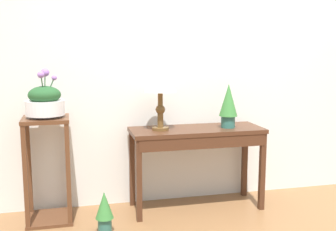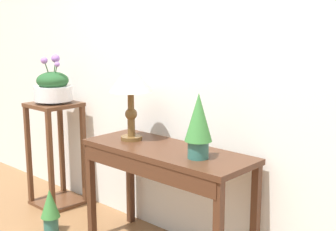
{
  "view_description": "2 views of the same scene",
  "coord_description": "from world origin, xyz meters",
  "px_view_note": "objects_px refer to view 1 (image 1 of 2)",
  "views": [
    {
      "loc": [
        -1.22,
        -2.19,
        1.4
      ],
      "look_at": [
        -0.4,
        1.21,
        0.84
      ],
      "focal_mm": 44.1,
      "sensor_mm": 36.0,
      "label": 1
    },
    {
      "loc": [
        1.71,
        -0.85,
        1.48
      ],
      "look_at": [
        -0.23,
        1.26,
        0.91
      ],
      "focal_mm": 48.53,
      "sensor_mm": 36.0,
      "label": 2
    }
  ],
  "objects_px": {
    "console_table": "(197,140)",
    "table_lamp": "(160,84)",
    "pedestal_stand_left": "(48,170)",
    "potted_plant_floor": "(104,210)",
    "potted_plant_on_console": "(228,104)",
    "planter_bowl_wide": "(45,101)"
  },
  "relations": [
    {
      "from": "console_table",
      "to": "potted_plant_floor",
      "type": "bearing_deg",
      "value": -159.92
    },
    {
      "from": "table_lamp",
      "to": "potted_plant_floor",
      "type": "relative_size",
      "value": 1.56
    },
    {
      "from": "table_lamp",
      "to": "potted_plant_floor",
      "type": "height_order",
      "value": "table_lamp"
    },
    {
      "from": "table_lamp",
      "to": "console_table",
      "type": "bearing_deg",
      "value": -4.32
    },
    {
      "from": "table_lamp",
      "to": "potted_plant_floor",
      "type": "bearing_deg",
      "value": -147.29
    },
    {
      "from": "console_table",
      "to": "potted_plant_on_console",
      "type": "distance_m",
      "value": 0.42
    },
    {
      "from": "table_lamp",
      "to": "potted_plant_on_console",
      "type": "xyz_separation_m",
      "value": [
        0.6,
        -0.03,
        -0.18
      ]
    },
    {
      "from": "pedestal_stand_left",
      "to": "potted_plant_floor",
      "type": "height_order",
      "value": "pedestal_stand_left"
    },
    {
      "from": "pedestal_stand_left",
      "to": "potted_plant_floor",
      "type": "relative_size",
      "value": 2.62
    },
    {
      "from": "pedestal_stand_left",
      "to": "planter_bowl_wide",
      "type": "distance_m",
      "value": 0.56
    },
    {
      "from": "pedestal_stand_left",
      "to": "planter_bowl_wide",
      "type": "relative_size",
      "value": 2.22
    },
    {
      "from": "pedestal_stand_left",
      "to": "potted_plant_floor",
      "type": "bearing_deg",
      "value": -39.63
    },
    {
      "from": "pedestal_stand_left",
      "to": "planter_bowl_wide",
      "type": "xyz_separation_m",
      "value": [
        0.0,
        -0.0,
        0.56
      ]
    },
    {
      "from": "potted_plant_on_console",
      "to": "pedestal_stand_left",
      "type": "height_order",
      "value": "potted_plant_on_console"
    },
    {
      "from": "potted_plant_on_console",
      "to": "pedestal_stand_left",
      "type": "bearing_deg",
      "value": 178.2
    },
    {
      "from": "potted_plant_on_console",
      "to": "planter_bowl_wide",
      "type": "height_order",
      "value": "planter_bowl_wide"
    },
    {
      "from": "planter_bowl_wide",
      "to": "potted_plant_floor",
      "type": "height_order",
      "value": "planter_bowl_wide"
    },
    {
      "from": "console_table",
      "to": "potted_plant_on_console",
      "type": "height_order",
      "value": "potted_plant_on_console"
    },
    {
      "from": "console_table",
      "to": "planter_bowl_wide",
      "type": "relative_size",
      "value": 2.96
    },
    {
      "from": "console_table",
      "to": "table_lamp",
      "type": "distance_m",
      "value": 0.59
    },
    {
      "from": "potted_plant_floor",
      "to": "console_table",
      "type": "bearing_deg",
      "value": 20.08
    },
    {
      "from": "console_table",
      "to": "planter_bowl_wide",
      "type": "height_order",
      "value": "planter_bowl_wide"
    }
  ]
}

